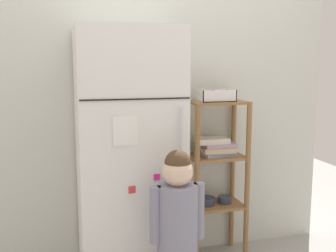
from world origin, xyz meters
TOP-DOWN VIEW (x-y plane):
  - kitchen_wall_back at (0.00, 0.33)m, footprint 2.59×0.03m
  - refrigerator at (-0.27, 0.02)m, footprint 0.63×0.60m
  - child_standing at (-0.08, -0.45)m, footprint 0.31×0.23m
  - pantry_shelf_unit at (0.38, 0.16)m, footprint 0.41×0.28m
  - fruit_bin at (0.35, 0.15)m, footprint 0.24×0.18m

SIDE VIEW (x-z plane):
  - child_standing at x=-0.08m, z-range 0.10..1.05m
  - pantry_shelf_unit at x=0.38m, z-range 0.11..1.26m
  - refrigerator at x=-0.27m, z-range 0.00..1.62m
  - kitchen_wall_back at x=0.00m, z-range 0.00..2.12m
  - fruit_bin at x=0.35m, z-range 1.14..1.22m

